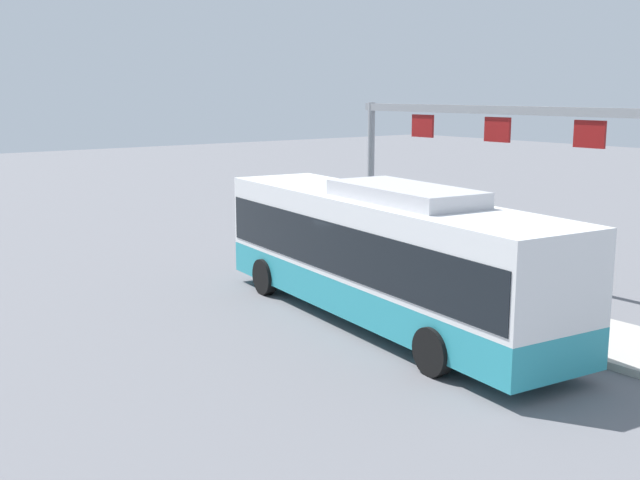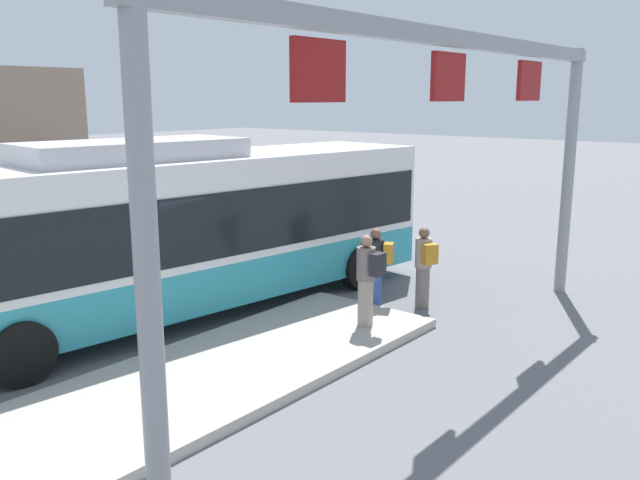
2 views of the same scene
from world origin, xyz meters
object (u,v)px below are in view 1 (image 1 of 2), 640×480
(person_waiting_mid, at_px, (392,248))
(bus_main, at_px, (382,250))
(person_boarding, at_px, (390,254))
(person_waiting_near, at_px, (439,253))

(person_waiting_mid, bearing_deg, bus_main, 75.18)
(person_boarding, bearing_deg, person_waiting_mid, -162.64)
(person_waiting_near, bearing_deg, person_boarding, -58.96)
(bus_main, distance_m, person_boarding, 4.02)
(bus_main, xyz_separation_m, person_boarding, (2.74, -2.79, -0.92))
(person_waiting_near, xyz_separation_m, person_waiting_mid, (1.97, -0.00, -0.16))
(person_waiting_near, bearing_deg, bus_main, 25.83)
(person_boarding, bearing_deg, person_waiting_near, 90.92)
(bus_main, relative_size, person_waiting_mid, 6.95)
(person_boarding, height_order, person_waiting_near, person_waiting_near)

